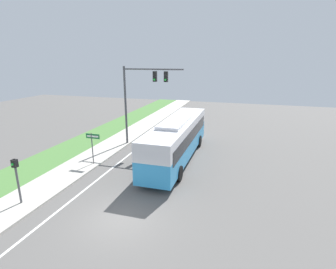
{
  "coord_description": "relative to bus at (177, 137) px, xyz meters",
  "views": [
    {
      "loc": [
        5.73,
        -10.61,
        7.92
      ],
      "look_at": [
        -0.43,
        9.94,
        1.76
      ],
      "focal_mm": 28.0,
      "sensor_mm": 36.0,
      "label": 1
    }
  ],
  "objects": [
    {
      "name": "sidewalk",
      "position": [
        -6.85,
        -8.92,
        -1.85
      ],
      "size": [
        2.8,
        80.0,
        0.12
      ],
      "color": "#ADA89E",
      "rests_on": "ground_plane"
    },
    {
      "name": "lane_divider_near",
      "position": [
        -4.25,
        -8.92,
        -1.91
      ],
      "size": [
        0.14,
        30.0,
        0.01
      ],
      "color": "silver",
      "rests_on": "ground_plane"
    },
    {
      "name": "street_sign",
      "position": [
        -5.91,
        -2.97,
        -0.15
      ],
      "size": [
        1.15,
        0.08,
        2.57
      ],
      "color": "#4C4C51",
      "rests_on": "ground_plane"
    },
    {
      "name": "bus",
      "position": [
        0.0,
        0.0,
        0.0
      ],
      "size": [
        2.58,
        12.27,
        3.45
      ],
      "color": "#3393D1",
      "rests_on": "ground_plane"
    },
    {
      "name": "pedestrian_signal",
      "position": [
        -6.69,
        -9.29,
        -0.03
      ],
      "size": [
        0.28,
        0.34,
        2.73
      ],
      "color": "#4C4C51",
      "rests_on": "ground_plane"
    },
    {
      "name": "ground_plane",
      "position": [
        -0.65,
        -8.92,
        -1.91
      ],
      "size": [
        80.0,
        80.0,
        0.0
      ],
      "primitive_type": "plane",
      "color": "#565451"
    },
    {
      "name": "signal_gantry",
      "position": [
        -4.15,
        2.59,
        3.25
      ],
      "size": [
        5.63,
        0.41,
        7.36
      ],
      "color": "#4C4C51",
      "rests_on": "ground_plane"
    }
  ]
}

